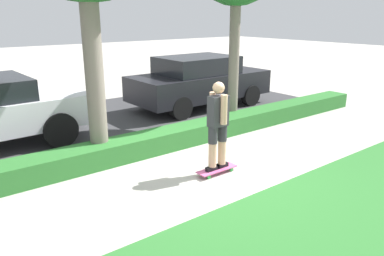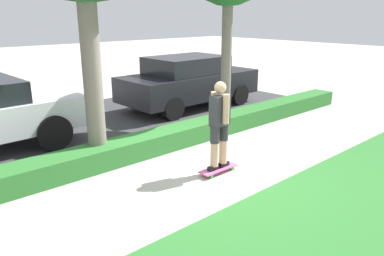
% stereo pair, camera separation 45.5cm
% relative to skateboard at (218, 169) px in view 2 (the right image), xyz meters
% --- Properties ---
extents(ground_plane, '(60.00, 60.00, 0.00)m').
position_rel_skateboard_xyz_m(ground_plane, '(-0.12, 0.03, -0.07)').
color(ground_plane, '#ADA89E').
extents(street_asphalt, '(13.00, 5.00, 0.01)m').
position_rel_skateboard_xyz_m(street_asphalt, '(-0.12, 4.23, -0.07)').
color(street_asphalt, '#38383A').
rests_on(street_asphalt, ground_plane).
extents(hedge_row, '(13.00, 0.60, 0.40)m').
position_rel_skateboard_xyz_m(hedge_row, '(-0.12, 1.63, 0.13)').
color(hedge_row, '#2D702D').
rests_on(hedge_row, ground_plane).
extents(skateboard, '(0.78, 0.24, 0.09)m').
position_rel_skateboard_xyz_m(skateboard, '(0.00, 0.00, 0.00)').
color(skateboard, '#DB5B93').
rests_on(skateboard, ground_plane).
extents(skater_person, '(0.48, 0.40, 1.55)m').
position_rel_skateboard_xyz_m(skater_person, '(-0.00, -0.00, 0.84)').
color(skater_person, black).
rests_on(skater_person, skateboard).
extents(parked_car_middle, '(4.27, 1.87, 1.52)m').
position_rel_skateboard_xyz_m(parked_car_middle, '(2.85, 4.06, 0.72)').
color(parked_car_middle, black).
rests_on(parked_car_middle, ground_plane).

